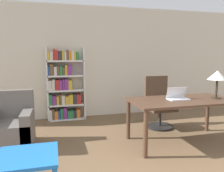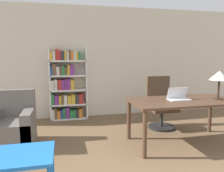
# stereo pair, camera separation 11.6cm
# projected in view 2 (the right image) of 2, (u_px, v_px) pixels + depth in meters

# --- Properties ---
(wall_back) EXTENTS (8.00, 0.06, 2.70)m
(wall_back) POSITION_uv_depth(u_px,v_px,m) (104.00, 62.00, 5.47)
(wall_back) COLOR beige
(wall_back) RESTS_ON ground_plane
(desk) EXTENTS (1.81, 0.90, 0.77)m
(desk) POSITION_uv_depth(u_px,v_px,m) (183.00, 105.00, 3.73)
(desk) COLOR #4C3323
(desk) RESTS_ON ground_plane
(laptop) EXTENTS (0.36, 0.21, 0.21)m
(laptop) POSITION_uv_depth(u_px,v_px,m) (178.00, 97.00, 3.72)
(laptop) COLOR silver
(laptop) RESTS_ON desk
(table_lamp) EXTENTS (0.34, 0.34, 0.49)m
(table_lamp) POSITION_uv_depth(u_px,v_px,m) (219.00, 76.00, 3.73)
(table_lamp) COLOR #2D2319
(table_lamp) RESTS_ON desk
(office_chair) EXTENTS (0.56, 0.56, 1.08)m
(office_chair) POSITION_uv_depth(u_px,v_px,m) (160.00, 105.00, 4.63)
(office_chair) COLOR black
(office_chair) RESTS_ON ground_plane
(side_table_blue) EXTENTS (0.59, 0.56, 0.55)m
(side_table_blue) POSITION_uv_depth(u_px,v_px,m) (24.00, 162.00, 2.19)
(side_table_blue) COLOR blue
(side_table_blue) RESTS_ON ground_plane
(armchair) EXTENTS (0.70, 0.76, 0.92)m
(armchair) POSITION_uv_depth(u_px,v_px,m) (12.00, 128.00, 3.68)
(armchair) COLOR #66605B
(armchair) RESTS_ON ground_plane
(bookshelf) EXTENTS (0.88, 0.28, 1.71)m
(bookshelf) POSITION_uv_depth(u_px,v_px,m) (66.00, 86.00, 5.15)
(bookshelf) COLOR white
(bookshelf) RESTS_ON ground_plane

